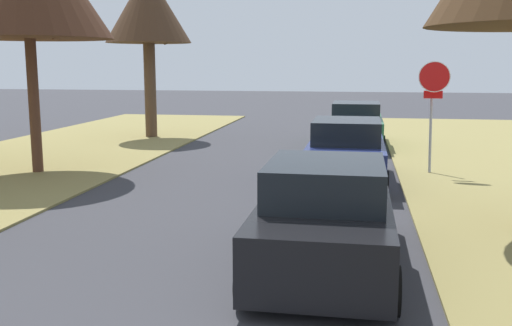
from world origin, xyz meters
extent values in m
cylinder|color=#9EA0A5|center=(4.45, 14.28, 1.16)|extent=(0.07, 0.48, 2.23)
cylinder|color=white|center=(4.45, 14.02, 2.58)|extent=(0.81, 0.20, 0.79)
cylinder|color=red|center=(4.45, 14.02, 2.58)|extent=(0.77, 0.20, 0.75)
cube|color=red|center=(4.45, 14.10, 2.12)|extent=(0.48, 0.09, 0.20)
cylinder|color=#543424|center=(-5.93, 12.45, 1.80)|extent=(0.28, 0.28, 3.51)
cylinder|color=#543424|center=(-5.59, 12.09, 4.23)|extent=(0.87, 0.85, 1.43)
cylinder|color=#543424|center=(-6.55, 12.59, 3.97)|extent=(0.42, 1.33, 0.93)
cylinder|color=brown|center=(-5.54, 20.30, 1.88)|extent=(0.45, 0.45, 3.65)
cone|color=#442E1E|center=(-5.54, 20.30, 5.09)|extent=(3.30, 3.30, 2.77)
cylinder|color=brown|center=(-5.12, 20.10, 4.15)|extent=(0.65, 1.05, 1.04)
cylinder|color=brown|center=(-5.85, 20.28, 4.24)|extent=(0.28, 0.83, 1.19)
cube|color=black|center=(2.11, 6.42, 0.59)|extent=(1.85, 4.41, 0.85)
cube|color=black|center=(2.11, 6.20, 1.29)|extent=(1.61, 2.03, 0.56)
cylinder|color=black|center=(1.25, 8.07, 0.30)|extent=(0.20, 0.60, 0.60)
cylinder|color=black|center=(2.99, 8.06, 0.30)|extent=(0.20, 0.60, 0.60)
cylinder|color=black|center=(1.23, 4.77, 0.30)|extent=(0.20, 0.60, 0.60)
cylinder|color=black|center=(2.97, 4.76, 0.30)|extent=(0.20, 0.60, 0.60)
cube|color=navy|center=(2.27, 12.72, 0.59)|extent=(1.85, 4.41, 0.85)
cube|color=black|center=(2.27, 12.50, 1.29)|extent=(1.61, 2.03, 0.56)
cylinder|color=black|center=(1.41, 14.38, 0.30)|extent=(0.20, 0.60, 0.60)
cylinder|color=black|center=(3.15, 14.37, 0.30)|extent=(0.20, 0.60, 0.60)
cylinder|color=black|center=(1.39, 11.08, 0.30)|extent=(0.20, 0.60, 0.60)
cylinder|color=black|center=(3.13, 11.07, 0.30)|extent=(0.20, 0.60, 0.60)
cube|color=#28663D|center=(2.46, 19.26, 0.59)|extent=(1.85, 4.41, 0.85)
cube|color=black|center=(2.46, 19.04, 1.29)|extent=(1.61, 2.03, 0.56)
cylinder|color=black|center=(1.60, 20.91, 0.30)|extent=(0.20, 0.60, 0.60)
cylinder|color=black|center=(3.34, 20.90, 0.30)|extent=(0.20, 0.60, 0.60)
cylinder|color=black|center=(1.58, 17.61, 0.30)|extent=(0.20, 0.60, 0.60)
cylinder|color=black|center=(3.32, 17.60, 0.30)|extent=(0.20, 0.60, 0.60)
camera|label=1|loc=(2.52, -1.97, 2.93)|focal=41.43mm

